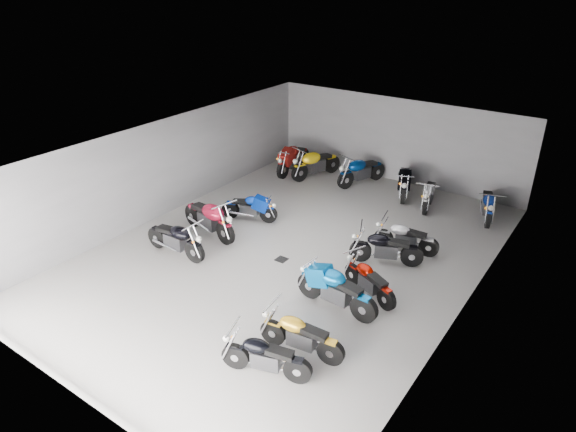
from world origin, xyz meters
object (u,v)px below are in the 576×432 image
at_px(motorcycle_right_f, 405,237).
at_px(motorcycle_back_b, 315,164).
at_px(drain_grate, 282,259).
at_px(motorcycle_back_c, 361,171).
at_px(motorcycle_left_d, 209,218).
at_px(motorcycle_right_a, 265,356).
at_px(motorcycle_back_e, 429,194).
at_px(motorcycle_back_a, 293,159).
at_px(motorcycle_right_b, 300,335).
at_px(motorcycle_right_d, 369,280).
at_px(motorcycle_left_c, 176,239).
at_px(motorcycle_right_c, 335,289).
at_px(motorcycle_left_e, 250,208).
at_px(motorcycle_back_d, 404,181).
at_px(motorcycle_back_f, 488,205).
at_px(motorcycle_right_e, 385,248).

bearing_deg(motorcycle_right_f, motorcycle_back_b, 44.91).
relative_size(drain_grate, motorcycle_back_c, 0.15).
relative_size(motorcycle_left_d, motorcycle_right_a, 1.26).
bearing_deg(motorcycle_back_b, motorcycle_right_f, 165.11).
bearing_deg(motorcycle_right_a, motorcycle_back_c, 0.08).
distance_m(motorcycle_back_c, motorcycle_back_e, 2.92).
distance_m(motorcycle_right_f, motorcycle_back_b, 6.35).
bearing_deg(motorcycle_left_d, motorcycle_back_a, -159.60).
xyz_separation_m(motorcycle_right_b, motorcycle_right_d, (0.21, 2.79, -0.03)).
xyz_separation_m(motorcycle_left_c, motorcycle_back_a, (-1.02, 7.41, 0.05)).
distance_m(motorcycle_right_c, motorcycle_back_e, 6.98).
xyz_separation_m(motorcycle_back_a, motorcycle_back_c, (2.86, 0.42, -0.03)).
xyz_separation_m(drain_grate, motorcycle_back_c, (-0.81, 6.32, 0.54)).
bearing_deg(motorcycle_right_a, motorcycle_left_d, 35.56).
xyz_separation_m(drain_grate, motorcycle_right_a, (2.39, -3.91, 0.46)).
xyz_separation_m(motorcycle_left_e, motorcycle_right_b, (4.95, -4.43, 0.02)).
relative_size(motorcycle_right_a, motorcycle_back_d, 0.87).
distance_m(motorcycle_back_a, motorcycle_back_f, 7.68).
xyz_separation_m(motorcycle_right_c, motorcycle_right_f, (0.26, 3.59, -0.08)).
height_order(motorcycle_left_e, motorcycle_right_d, motorcycle_left_e).
bearing_deg(motorcycle_right_e, motorcycle_right_a, 154.80).
relative_size(drain_grate, motorcycle_left_c, 0.15).
distance_m(motorcycle_left_d, motorcycle_right_e, 5.43).
bearing_deg(motorcycle_right_c, motorcycle_left_c, 98.24).
height_order(motorcycle_left_d, motorcycle_left_e, motorcycle_left_d).
relative_size(motorcycle_left_d, motorcycle_right_c, 1.05).
relative_size(motorcycle_right_a, motorcycle_back_c, 0.86).
xyz_separation_m(motorcycle_back_b, motorcycle_back_f, (6.64, 0.12, -0.06)).
xyz_separation_m(motorcycle_right_b, motorcycle_right_c, (-0.21, 1.83, 0.07)).
height_order(motorcycle_right_c, motorcycle_back_c, motorcycle_back_c).
bearing_deg(motorcycle_right_f, motorcycle_right_e, 157.17).
relative_size(motorcycle_left_e, motorcycle_back_e, 0.93).
distance_m(motorcycle_right_c, motorcycle_right_d, 1.05).
relative_size(motorcycle_left_c, motorcycle_back_d, 1.00).
bearing_deg(motorcycle_back_c, motorcycle_right_e, 144.82).
bearing_deg(drain_grate, motorcycle_left_d, -179.04).
relative_size(motorcycle_back_c, motorcycle_back_e, 1.11).
relative_size(motorcycle_left_c, motorcycle_back_c, 0.99).
bearing_deg(motorcycle_right_b, motorcycle_back_c, 12.94).
bearing_deg(motorcycle_back_a, motorcycle_back_f, 176.38).
xyz_separation_m(drain_grate, motorcycle_back_e, (2.08, 5.85, 0.48)).
relative_size(motorcycle_left_e, motorcycle_back_d, 0.84).
bearing_deg(motorcycle_left_c, motorcycle_right_c, 94.11).
distance_m(motorcycle_left_d, motorcycle_left_e, 1.57).
bearing_deg(motorcycle_back_d, drain_grate, 58.96).
distance_m(motorcycle_left_d, motorcycle_right_b, 6.08).
bearing_deg(motorcycle_left_d, motorcycle_right_c, 89.37).
bearing_deg(motorcycle_back_d, motorcycle_back_a, -17.34).
xyz_separation_m(drain_grate, motorcycle_right_f, (2.68, 2.46, 0.45)).
height_order(motorcycle_back_a, motorcycle_back_e, motorcycle_back_a).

